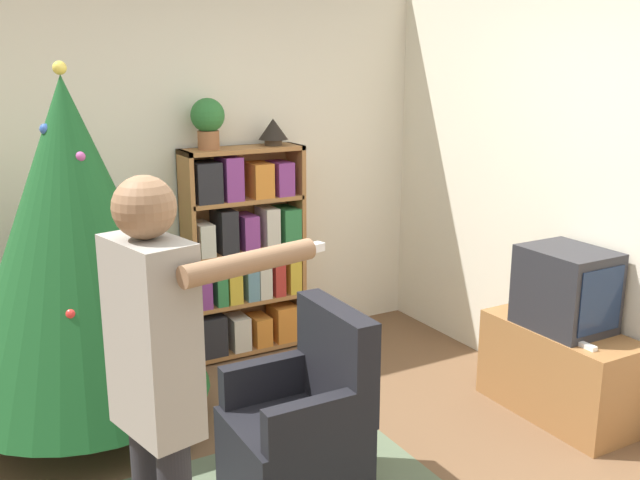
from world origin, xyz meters
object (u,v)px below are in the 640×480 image
armchair (301,435)px  potted_plant (208,120)px  bookshelf (245,254)px  standing_person (158,386)px  christmas_tree (75,243)px  table_lamp (273,130)px  television (566,289)px

armchair → potted_plant: potted_plant is taller
bookshelf → standing_person: 2.65m
bookshelf → standing_person: bearing=-119.4°
potted_plant → armchair: bearing=-98.3°
christmas_tree → table_lamp: 1.63m
bookshelf → armchair: 1.84m
armchair → christmas_tree: bearing=-147.1°
television → potted_plant: bearing=129.2°
bookshelf → television: bearing=-55.5°
television → table_lamp: (-0.96, 1.75, 0.78)m
bookshelf → potted_plant: potted_plant is taller
television → table_lamp: table_lamp is taller
bookshelf → potted_plant: 0.95m
television → armchair: television is taller
standing_person → table_lamp: standing_person is taller
bookshelf → armchair: bearing=-105.5°
television → table_lamp: size_ratio=2.40×
bookshelf → table_lamp: size_ratio=7.23×
standing_person → christmas_tree: bearing=164.8°
armchair → table_lamp: size_ratio=4.60×
standing_person → bookshelf: bearing=138.1°
standing_person → table_lamp: bearing=133.9°
bookshelf → christmas_tree: 1.39m
christmas_tree → table_lamp: size_ratio=10.05×
television → standing_person: standing_person is taller
television → christmas_tree: size_ratio=0.24×
bookshelf → television: size_ratio=3.01×
christmas_tree → armchair: (0.73, -1.15, -0.76)m
bookshelf → television: bookshelf is taller
armchair → table_lamp: (0.72, 1.74, 1.23)m
standing_person → table_lamp: 2.81m
table_lamp → armchair: bearing=-112.4°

